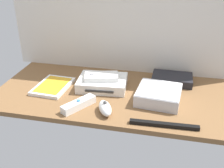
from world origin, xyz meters
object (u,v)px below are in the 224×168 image
remote_wand (79,104)px  remote_classic_pad (101,76)px  mini_computer (159,95)px  game_case (53,86)px  sensor_bar (164,125)px  network_router (172,79)px  remote_nunchuk (105,108)px  game_console (102,83)px

remote_wand → remote_classic_pad: bearing=109.1°
remote_wand → mini_computer: bearing=54.8°
game_case → sensor_bar: size_ratio=0.83×
game_case → remote_classic_pad: remote_classic_pad is taller
network_router → remote_nunchuk: remote_nunchuk is taller
game_console → remote_wand: size_ratio=1.54×
game_console → sensor_bar: 36.94cm
remote_wand → remote_classic_pad: (4.37, 18.32, 3.90)cm
game_case → remote_nunchuk: remote_nunchuk is taller
game_console → network_router: size_ratio=1.22×
game_console → sensor_bar: (28.02, -24.03, -1.50)cm
remote_classic_pad → mini_computer: bearing=-27.1°
remote_nunchuk → sensor_bar: (22.01, -4.15, -1.34)cm
mini_computer → remote_classic_pad: remote_classic_pad is taller
mini_computer → game_case: size_ratio=0.94×
remote_wand → remote_nunchuk: size_ratio=1.32×
game_case → sensor_bar: (49.34, -18.91, -0.06)cm
mini_computer → remote_nunchuk: mini_computer is taller
game_console → remote_classic_pad: 3.25cm
network_router → remote_classic_pad: bearing=-157.2°
game_console → mini_computer: (25.00, -6.44, 0.44)cm
game_console → network_router: game_console is taller
remote_wand → network_router: bearing=73.6°
game_case → remote_nunchuk: 31.09cm
remote_nunchuk → network_router: bearing=27.2°
network_router → sensor_bar: 35.82cm
game_case → remote_nunchuk: size_ratio=1.81×
mini_computer → remote_classic_pad: bearing=166.5°
remote_classic_pad → sensor_bar: (28.44, -23.69, -4.71)cm
game_console → game_case: size_ratio=1.12×
game_case → network_router: (51.36, 16.84, 0.94)cm
game_console → mini_computer: 25.82cm
network_router → sensor_bar: (-2.02, -35.75, -1.00)cm
game_case → remote_nunchuk: bearing=-24.8°
game_console → mini_computer: mini_computer is taller
remote_wand → game_console: bearing=108.1°
mini_computer → network_router: 18.86cm
remote_wand → remote_nunchuk: remote_nunchuk is taller
mini_computer → game_case: mini_computer is taller
game_case → network_router: bearing=21.8°
mini_computer → remote_nunchuk: (-18.99, -13.45, -0.60)cm
remote_nunchuk → remote_wand: bearing=148.0°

